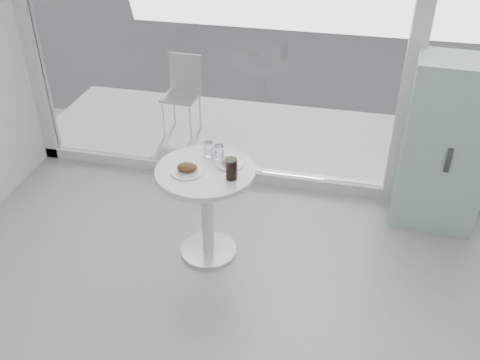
% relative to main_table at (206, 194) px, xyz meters
% --- Properties ---
extents(room_shell, '(6.00, 6.00, 6.00)m').
position_rel_main_table_xyz_m(room_shell, '(0.50, -2.46, 1.36)').
color(room_shell, white).
rests_on(room_shell, ground).
extents(main_table, '(0.72, 0.72, 0.77)m').
position_rel_main_table_xyz_m(main_table, '(0.00, 0.00, 0.00)').
color(main_table, silver).
rests_on(main_table, ground).
extents(patio_deck, '(5.60, 1.60, 0.05)m').
position_rel_main_table_xyz_m(patio_deck, '(0.50, 1.90, -0.53)').
color(patio_deck, white).
rests_on(patio_deck, ground).
extents(mint_cabinet, '(0.68, 0.48, 1.42)m').
position_rel_main_table_xyz_m(mint_cabinet, '(1.72, 0.85, 0.16)').
color(mint_cabinet, '#85AA9A').
rests_on(mint_cabinet, ground).
extents(patio_chair, '(0.37, 0.37, 0.82)m').
position_rel_main_table_xyz_m(patio_chair, '(-0.79, 1.86, -0.04)').
color(patio_chair, silver).
rests_on(patio_chair, patio_deck).
extents(plate_fritter, '(0.23, 0.23, 0.07)m').
position_rel_main_table_xyz_m(plate_fritter, '(-0.11, -0.07, 0.25)').
color(plate_fritter, white).
rests_on(plate_fritter, main_table).
extents(plate_donut, '(0.20, 0.20, 0.05)m').
position_rel_main_table_xyz_m(plate_donut, '(0.16, 0.10, 0.24)').
color(plate_donut, white).
rests_on(plate_donut, main_table).
extents(water_tumbler_a, '(0.07, 0.07, 0.11)m').
position_rel_main_table_xyz_m(water_tumbler_a, '(-0.02, 0.19, 0.27)').
color(water_tumbler_a, white).
rests_on(water_tumbler_a, main_table).
extents(water_tumbler_b, '(0.07, 0.07, 0.11)m').
position_rel_main_table_xyz_m(water_tumbler_b, '(0.06, 0.16, 0.27)').
color(water_tumbler_b, white).
rests_on(water_tumbler_b, main_table).
extents(cola_glass, '(0.08, 0.08, 0.15)m').
position_rel_main_table_xyz_m(cola_glass, '(0.21, -0.07, 0.29)').
color(cola_glass, white).
rests_on(cola_glass, main_table).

